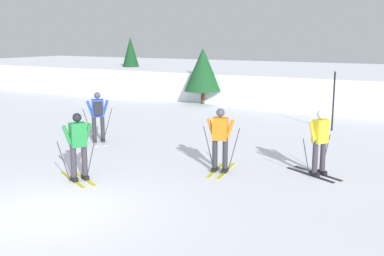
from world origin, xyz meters
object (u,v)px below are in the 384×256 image
object	(u,v)px
skier_yellow	(320,141)
conifer_far_right	(131,59)
skier_orange	(220,138)
skier_green	(78,145)
skier_blue	(98,115)
conifer_far_left	(203,70)
trail_marker_pole	(333,101)

from	to	relation	value
skier_yellow	conifer_far_right	bearing A→B (deg)	140.05
skier_orange	conifer_far_right	world-z (taller)	conifer_far_right
skier_green	skier_blue	bearing A→B (deg)	124.43
skier_yellow	skier_blue	bearing A→B (deg)	178.21
skier_blue	conifer_far_left	xyz separation A→B (m)	(-1.33, 9.91, 0.87)
trail_marker_pole	conifer_far_left	size ratio (longest dim) A/B	0.76
skier_yellow	conifer_far_right	size ratio (longest dim) A/B	0.48
trail_marker_pole	conifer_far_left	distance (m)	8.71
skier_blue	conifer_far_left	bearing A→B (deg)	97.64
skier_green	conifer_far_left	bearing A→B (deg)	105.69
skier_blue	skier_orange	xyz separation A→B (m)	(5.17, -1.19, -0.04)
skier_yellow	skier_orange	bearing A→B (deg)	-157.73
conifer_far_right	skier_orange	bearing A→B (deg)	-46.44
skier_blue	trail_marker_pole	size ratio (longest dim) A/B	0.76
skier_orange	trail_marker_pole	xyz separation A→B (m)	(1.24, 7.17, 0.21)
skier_yellow	skier_orange	distance (m)	2.53
skier_green	skier_yellow	bearing A→B (deg)	33.65
skier_blue	conifer_far_right	size ratio (longest dim) A/B	0.48
skier_blue	skier_green	distance (m)	4.36
skier_yellow	conifer_far_right	world-z (taller)	conifer_far_right
skier_blue	skier_green	world-z (taller)	same
skier_yellow	trail_marker_pole	bearing A→B (deg)	100.03
trail_marker_pole	conifer_far_right	xyz separation A→B (m)	(-14.89, 7.18, 0.98)
trail_marker_pole	conifer_far_right	bearing A→B (deg)	154.25
skier_green	conifer_far_left	xyz separation A→B (m)	(-3.79, 13.50, 0.91)
trail_marker_pole	conifer_far_left	xyz separation A→B (m)	(-7.74, 3.93, 0.71)
skier_orange	conifer_far_left	world-z (taller)	conifer_far_left
trail_marker_pole	conifer_far_left	bearing A→B (deg)	153.06
skier_green	skier_orange	bearing A→B (deg)	41.58
skier_blue	skier_orange	distance (m)	5.30
skier_orange	skier_blue	bearing A→B (deg)	166.99
skier_orange	trail_marker_pole	bearing A→B (deg)	80.17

